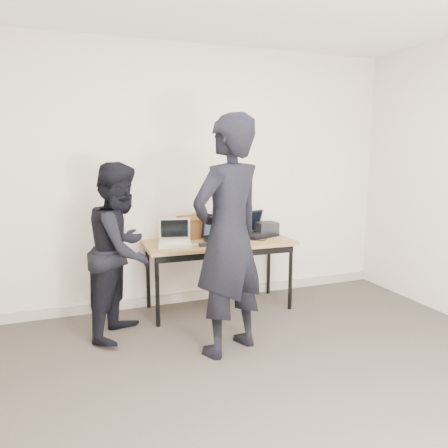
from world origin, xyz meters
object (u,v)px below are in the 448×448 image
laptop_beige (175,240)px  desk (219,247)px  laptop_right (256,230)px  person_observer (122,250)px  person_typist (228,237)px  laptop_center (222,235)px  leather_satchel (196,226)px  equipment_box (267,228)px

laptop_beige → desk: bearing=15.7°
laptop_right → person_observer: 1.54m
person_typist → desk: bearing=-129.6°
desk → laptop_center: laptop_center is taller
desk → leather_satchel: leather_satchel is taller
person_typist → laptop_center: bearing=-131.5°
laptop_right → equipment_box: (0.16, 0.05, 0.00)m
laptop_right → equipment_box: bearing=-1.3°
desk → person_typist: person_typist is taller
laptop_beige → laptop_right: (0.94, 0.16, 0.01)m
laptop_center → laptop_right: laptop_center is taller
leather_satchel → desk: bearing=-57.7°
laptop_right → equipment_box: laptop_right is taller
laptop_center → leather_satchel: size_ratio=1.00×
person_observer → laptop_beige: bearing=-33.3°
equipment_box → person_observer: person_observer is taller
laptop_beige → laptop_right: laptop_right is taller
desk → laptop_center: size_ratio=4.03×
person_typist → equipment_box: bearing=-152.6°
laptop_right → laptop_beige: bearing=170.1°
laptop_beige → leather_satchel: 0.39m
laptop_center → laptop_right: bearing=12.4°
leather_satchel → person_observer: bearing=-154.4°
leather_satchel → equipment_box: size_ratio=1.70×
laptop_right → equipment_box: size_ratio=2.03×
person_observer → laptop_right: bearing=-43.3°
laptop_center → desk: bearing=-179.5°
leather_satchel → equipment_box: (0.81, -0.04, -0.06)m
laptop_right → person_observer: bearing=176.5°
leather_satchel → person_typist: bearing=-99.6°
desk → laptop_right: bearing=18.1°
person_typist → laptop_beige: bearing=-101.1°
equipment_box → laptop_right: bearing=-161.9°
equipment_box → laptop_beige: bearing=-169.2°
laptop_center → person_observer: (-1.05, -0.29, -0.01)m
laptop_right → leather_satchel: bearing=152.9°
laptop_center → person_typist: size_ratio=0.20×
laptop_right → person_typist: person_typist is taller
person_observer → desk: bearing=-43.6°
laptop_beige → equipment_box: (1.10, 0.21, 0.01)m
equipment_box → person_typist: bearing=-128.4°
laptop_center → person_typist: bearing=-112.3°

